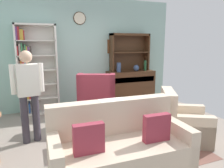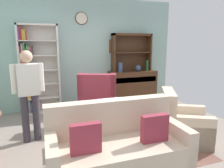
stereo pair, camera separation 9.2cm
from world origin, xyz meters
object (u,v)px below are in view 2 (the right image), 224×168
at_px(bookshelf, 36,70).
at_px(vase_round, 138,68).
at_px(vase_tall, 120,67).
at_px(sideboard_hutch, 131,47).
at_px(armchair_floral, 182,125).
at_px(wingback_chair, 98,103).
at_px(person_reading, 29,90).
at_px(couch_floral, 117,148).
at_px(bottle_wine, 147,66).
at_px(coffee_table, 98,123).
at_px(sideboard, 132,86).
at_px(book_stack, 99,117).

distance_m(bookshelf, vase_round, 2.61).
relative_size(bookshelf, vase_tall, 8.50).
relative_size(sideboard_hutch, armchair_floral, 1.06).
bearing_deg(sideboard_hutch, vase_tall, -154.11).
relative_size(vase_tall, wingback_chair, 0.24).
xyz_separation_m(wingback_chair, person_reading, (-1.36, -0.60, 0.52)).
bearing_deg(armchair_floral, vase_round, 83.39).
bearing_deg(couch_floral, bottle_wine, 54.65).
bearing_deg(vase_round, bookshelf, 176.69).
height_order(vase_tall, coffee_table, vase_tall).
bearing_deg(bookshelf, coffee_table, -65.06).
distance_m(sideboard_hutch, couch_floral, 3.47).
xyz_separation_m(person_reading, coffee_table, (1.06, -0.49, -0.55)).
height_order(sideboard, person_reading, person_reading).
relative_size(sideboard, person_reading, 0.83).
xyz_separation_m(couch_floral, coffee_table, (-0.03, 0.81, 0.04)).
height_order(armchair_floral, coffee_table, armchair_floral).
height_order(sideboard_hutch, couch_floral, sideboard_hutch).
distance_m(wingback_chair, coffee_table, 1.13).
bearing_deg(person_reading, couch_floral, -49.88).
bearing_deg(vase_round, wingback_chair, -149.56).
bearing_deg(vase_round, couch_floral, -121.25).
bearing_deg(person_reading, vase_tall, 32.14).
bearing_deg(bottle_wine, wingback_chair, -154.39).
xyz_separation_m(bookshelf, couch_floral, (0.97, -2.84, -0.72)).
relative_size(vase_tall, vase_round, 1.45).
height_order(bookshelf, armchair_floral, bookshelf).
height_order(sideboard, sideboard_hutch, sideboard_hutch).
bearing_deg(person_reading, armchair_floral, -19.45).
relative_size(vase_tall, person_reading, 0.16).
bearing_deg(coffee_table, sideboard, 51.93).
height_order(bookshelf, couch_floral, bookshelf).
bearing_deg(vase_tall, vase_round, 1.49).
relative_size(wingback_chair, coffee_table, 1.31).
xyz_separation_m(sideboard_hutch, vase_tall, (-0.39, -0.19, -0.52)).
distance_m(sideboard_hutch, vase_tall, 0.67).
distance_m(bookshelf, sideboard, 2.53).
bearing_deg(sideboard_hutch, coffee_table, -126.57).
bearing_deg(couch_floral, sideboard_hutch, 62.34).
distance_m(bookshelf, sideboard_hutch, 2.53).
bearing_deg(sideboard, person_reading, -150.55).
bearing_deg(vase_round, armchair_floral, -96.61).
height_order(vase_round, wingback_chair, vase_round).
distance_m(vase_round, wingback_chair, 1.69).
height_order(bookshelf, book_stack, bookshelf).
height_order(couch_floral, wingback_chair, wingback_chair).
relative_size(sideboard_hutch, couch_floral, 0.61).
relative_size(vase_round, bottle_wine, 0.60).
bearing_deg(vase_round, book_stack, -130.94).
distance_m(bookshelf, coffee_table, 2.34).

